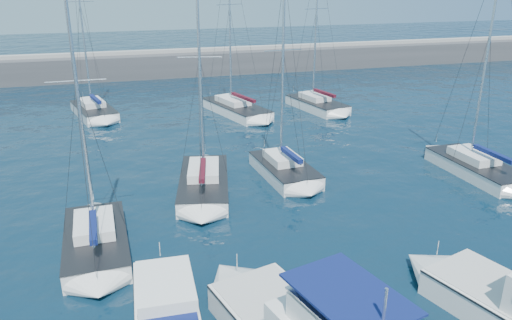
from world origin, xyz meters
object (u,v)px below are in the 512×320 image
object	(u,v)px
sailboat_back_c	(317,104)
sailboat_mid_e	(476,167)
sailboat_mid_c	(284,169)
motor_yacht_port_outer	(167,313)
sailboat_mid_a	(96,241)
sailboat_back_a	(94,110)
sailboat_mid_b	(204,183)
sailboat_back_b	(236,108)

from	to	relation	value
sailboat_back_c	sailboat_mid_e	bearing A→B (deg)	-91.86
sailboat_mid_c	sailboat_back_c	world-z (taller)	sailboat_back_c
motor_yacht_port_outer	sailboat_mid_c	distance (m)	16.96
sailboat_mid_a	sailboat_back_a	distance (m)	26.65
sailboat_mid_b	sailboat_back_b	bearing A→B (deg)	81.86
sailboat_mid_c	sailboat_mid_e	bearing A→B (deg)	-18.99
sailboat_mid_a	sailboat_mid_c	size ratio (longest dim) A/B	1.00
sailboat_mid_a	sailboat_back_c	xyz separation A→B (m)	(21.41, 23.04, 0.03)
motor_yacht_port_outer	sailboat_mid_e	size ratio (longest dim) A/B	0.42
sailboat_back_b	sailboat_mid_e	bearing A→B (deg)	-75.94
sailboat_back_a	sailboat_mid_e	bearing A→B (deg)	-56.44
sailboat_mid_a	sailboat_back_c	world-z (taller)	sailboat_back_c
sailboat_mid_c	sailboat_mid_b	bearing A→B (deg)	-176.64
sailboat_mid_a	sailboat_mid_e	bearing A→B (deg)	5.70
sailboat_mid_b	sailboat_back_a	distance (m)	21.97
sailboat_mid_b	sailboat_back_b	size ratio (longest dim) A/B	0.80
motor_yacht_port_outer	sailboat_mid_e	distance (m)	25.03
sailboat_mid_b	sailboat_back_a	xyz separation A→B (m)	(-7.28, 20.73, 0.06)
sailboat_mid_c	sailboat_back_c	size ratio (longest dim) A/B	0.86
sailboat_mid_e	sailboat_back_a	world-z (taller)	sailboat_back_a
sailboat_mid_c	sailboat_back_a	xyz separation A→B (m)	(-13.06, 19.89, 0.03)
motor_yacht_port_outer	sailboat_back_c	world-z (taller)	sailboat_back_c
sailboat_mid_c	sailboat_mid_e	world-z (taller)	sailboat_mid_e
sailboat_mid_b	sailboat_mid_e	world-z (taller)	sailboat_mid_e
sailboat_mid_a	sailboat_mid_c	distance (m)	14.09
sailboat_mid_a	sailboat_back_b	distance (m)	26.98
motor_yacht_port_outer	sailboat_mid_b	size ratio (longest dim) A/B	0.49
motor_yacht_port_outer	sailboat_mid_e	xyz separation A→B (m)	(22.61, 10.73, -0.40)
sailboat_mid_b	sailboat_back_c	distance (m)	22.65
sailboat_mid_c	sailboat_back_a	distance (m)	23.80
motor_yacht_port_outer	sailboat_mid_c	bearing A→B (deg)	57.68
sailboat_back_a	sailboat_back_b	distance (m)	13.96
sailboat_back_b	sailboat_back_c	distance (m)	8.48
motor_yacht_port_outer	sailboat_mid_b	xyz separation A→B (m)	(3.78, 13.17, -0.43)
motor_yacht_port_outer	sailboat_mid_b	distance (m)	13.71
sailboat_back_a	sailboat_back_b	world-z (taller)	sailboat_back_a
sailboat_back_c	sailboat_mid_b	bearing A→B (deg)	-144.31
sailboat_mid_a	sailboat_back_b	bearing A→B (deg)	59.25
sailboat_mid_a	sailboat_mid_c	bearing A→B (deg)	26.55
sailboat_mid_b	sailboat_mid_c	xyz separation A→B (m)	(5.78, 0.84, 0.02)
sailboat_mid_b	sailboat_back_a	bearing A→B (deg)	120.92
sailboat_mid_b	sailboat_mid_c	world-z (taller)	sailboat_mid_c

